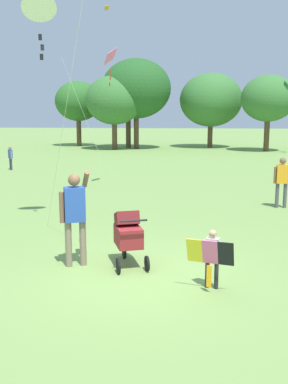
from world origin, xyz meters
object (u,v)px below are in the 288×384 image
at_px(child_with_butterfly_kite, 212,254).
at_px(person_sitting_far, 10,156).
at_px(stroller, 128,233).
at_px(kite_orange_delta, 109,63).
at_px(person_red_shirt, 282,178).
at_px(person_adult_flyer, 75,211).
at_px(kite_adult_black, 39,9).

distance_m(child_with_butterfly_kite, person_sitting_far, 16.23).
bearing_deg(stroller, child_with_butterfly_kite, -35.26).
bearing_deg(child_with_butterfly_kite, kite_orange_delta, 108.14).
relative_size(stroller, person_red_shirt, 0.76).
relative_size(person_adult_flyer, kite_orange_delta, 0.36).
distance_m(child_with_butterfly_kite, person_adult_flyer, 2.62).
relative_size(child_with_butterfly_kite, person_sitting_far, 0.87).
relative_size(person_adult_flyer, kite_adult_black, 0.33).
distance_m(person_adult_flyer, kite_adult_black, 5.11).
bearing_deg(person_sitting_far, kite_orange_delta, -39.39).
xyz_separation_m(kite_orange_delta, person_red_shirt, (5.49, -3.03, -3.56)).
relative_size(child_with_butterfly_kite, person_red_shirt, 0.66).
xyz_separation_m(stroller, person_sitting_far, (-7.04, 12.79, 0.05)).
bearing_deg(person_sitting_far, person_red_shirt, -34.46).
bearing_deg(person_sitting_far, child_with_butterfly_kite, -58.42).
xyz_separation_m(child_with_butterfly_kite, kite_adult_black, (-3.78, 3.73, 4.50)).
distance_m(kite_adult_black, person_red_shirt, 7.94).
bearing_deg(person_red_shirt, child_with_butterfly_kite, -110.94).
bearing_deg(kite_orange_delta, stroller, -79.07).
bearing_deg(kite_orange_delta, person_red_shirt, -28.93).
xyz_separation_m(person_adult_flyer, person_red_shirt, (4.84, 5.41, -0.16)).
relative_size(person_red_shirt, person_sitting_far, 1.31).
xyz_separation_m(child_with_butterfly_kite, stroller, (-1.46, 1.03, 0.02)).
bearing_deg(child_with_butterfly_kite, person_sitting_far, 121.58).
xyz_separation_m(person_adult_flyer, kite_orange_delta, (-0.65, 8.44, 3.40)).
bearing_deg(kite_adult_black, child_with_butterfly_kite, -44.64).
relative_size(person_adult_flyer, person_sitting_far, 1.60).
distance_m(person_adult_flyer, kite_orange_delta, 9.13).
height_order(person_adult_flyer, person_red_shirt, person_adult_flyer).
height_order(person_adult_flyer, person_sitting_far, person_adult_flyer).
xyz_separation_m(kite_adult_black, kite_orange_delta, (0.71, 5.64, -0.66)).
bearing_deg(person_adult_flyer, kite_orange_delta, 94.42).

